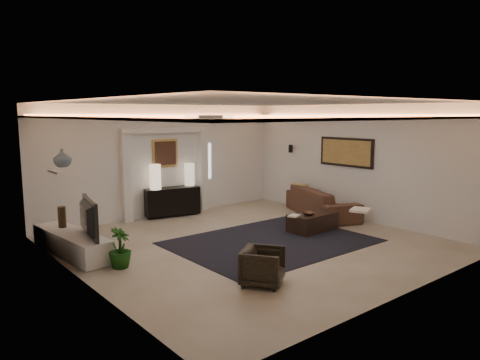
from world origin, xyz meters
TOP-DOWN VIEW (x-y plane):
  - floor at (0.00, 0.00)m, footprint 7.00×7.00m
  - ceiling at (0.00, 0.00)m, footprint 7.00×7.00m
  - wall_back at (0.00, 3.50)m, footprint 7.00×0.00m
  - wall_front at (0.00, -3.50)m, footprint 7.00×0.00m
  - wall_left at (-3.50, 0.00)m, footprint 0.00×7.00m
  - wall_right at (3.50, 0.00)m, footprint 0.00×7.00m
  - cove_soffit at (0.00, 0.00)m, footprint 7.00×7.00m
  - daylight_slit at (1.35, 3.48)m, footprint 0.25×0.03m
  - area_rug at (0.40, -0.20)m, footprint 4.00×3.00m
  - pilaster_left at (-1.15, 3.40)m, footprint 0.22×0.20m
  - pilaster_right at (1.15, 3.40)m, footprint 0.22×0.20m
  - alcove_header at (0.00, 3.40)m, footprint 2.52×0.20m
  - painting_frame at (0.00, 3.47)m, footprint 0.74×0.04m
  - painting_canvas at (0.00, 3.44)m, footprint 0.62×0.02m
  - art_panel_frame at (3.47, 0.30)m, footprint 0.04×1.64m
  - art_panel_gold at (3.44, 0.30)m, footprint 0.02×1.50m
  - wall_sconce at (3.38, 2.20)m, footprint 0.12×0.12m
  - wall_niche at (-3.44, 1.40)m, footprint 0.10×0.55m
  - console at (0.05, 3.25)m, footprint 1.50×0.73m
  - lamp_left at (-0.42, 3.25)m, footprint 0.34×0.34m
  - lamp_right at (0.61, 3.25)m, footprint 0.32×0.32m
  - media_ledge at (-3.15, 1.59)m, footprint 0.79×2.32m
  - tv at (-3.08, 1.12)m, footprint 1.24×0.40m
  - figurine at (-3.15, 2.09)m, footprint 0.18×0.18m
  - ginger_jar at (-3.15, 1.86)m, footprint 0.40×0.40m
  - plant at (-2.75, 0.31)m, footprint 0.56×0.56m
  - sofa at (3.15, 0.79)m, footprint 2.68×1.82m
  - throw_blanket at (2.39, -0.98)m, footprint 0.59×0.54m
  - throw_pillow at (3.15, 1.56)m, footprint 0.23×0.44m
  - coffee_table at (1.75, -0.13)m, footprint 1.14×0.64m
  - bowl at (1.55, -0.20)m, footprint 0.32×0.32m
  - magazine at (1.19, -0.09)m, footprint 0.33×0.28m
  - armchair at (-1.34, -1.86)m, footprint 0.89×0.89m

SIDE VIEW (x-z plane):
  - floor at x=0.00m, z-range 0.00..0.00m
  - area_rug at x=0.40m, z-range 0.00..0.01m
  - coffee_table at x=1.75m, z-range -0.01..0.42m
  - media_ledge at x=-3.15m, z-range 0.01..0.44m
  - armchair at x=-1.34m, z-range 0.00..0.59m
  - plant at x=-2.75m, z-range 0.00..0.71m
  - sofa at x=3.15m, z-range 0.00..0.73m
  - console at x=0.05m, z-range 0.04..0.76m
  - magazine at x=1.19m, z-range 0.41..0.44m
  - bowl at x=1.55m, z-range 0.41..0.48m
  - throw_blanket at x=2.39m, z-range 0.52..0.58m
  - throw_pillow at x=3.15m, z-range 0.34..0.76m
  - figurine at x=-3.15m, z-range 0.43..0.85m
  - tv at x=-3.08m, z-range 0.45..1.16m
  - lamp_left at x=-0.42m, z-range 0.77..1.41m
  - lamp_right at x=0.61m, z-range 0.79..1.39m
  - pilaster_left at x=-1.15m, z-range 0.00..2.20m
  - pilaster_right at x=1.15m, z-range 0.00..2.20m
  - daylight_slit at x=1.35m, z-range 0.85..1.85m
  - wall_back at x=0.00m, z-range -2.05..4.95m
  - wall_front at x=0.00m, z-range -2.05..4.95m
  - wall_left at x=-3.50m, z-range -2.05..4.95m
  - wall_right at x=3.50m, z-range -2.05..4.95m
  - painting_frame at x=0.00m, z-range 1.28..2.02m
  - painting_canvas at x=0.00m, z-range 1.34..1.96m
  - wall_niche at x=-3.44m, z-range 1.63..1.67m
  - wall_sconce at x=3.38m, z-range 1.57..1.79m
  - art_panel_gold at x=3.44m, z-range 1.39..2.01m
  - art_panel_frame at x=3.47m, z-range 1.33..2.07m
  - ginger_jar at x=-3.15m, z-range 1.67..2.02m
  - alcove_header at x=0.00m, z-range 2.19..2.31m
  - cove_soffit at x=0.00m, z-range 2.60..2.64m
  - ceiling at x=0.00m, z-range 2.90..2.90m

